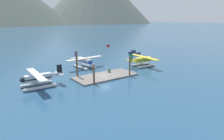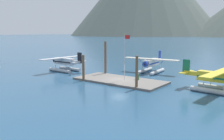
% 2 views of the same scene
% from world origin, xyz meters
% --- Properties ---
extents(ground_plane, '(1200.00, 1200.00, 0.00)m').
position_xyz_m(ground_plane, '(0.00, 0.00, 0.00)').
color(ground_plane, navy).
extents(dock_platform, '(14.00, 6.34, 0.30)m').
position_xyz_m(dock_platform, '(0.00, 0.00, 0.15)').
color(dock_platform, '#66605B').
rests_on(dock_platform, ground).
extents(piling_near_left, '(0.39, 0.39, 4.03)m').
position_xyz_m(piling_near_left, '(-4.71, -3.04, 2.01)').
color(piling_near_left, brown).
rests_on(piling_near_left, ground).
extents(piling_near_right, '(0.36, 0.36, 4.48)m').
position_xyz_m(piling_near_right, '(4.71, -2.80, 2.24)').
color(piling_near_right, brown).
rests_on(piling_near_right, ground).
extents(piling_far_left, '(0.39, 0.39, 5.89)m').
position_xyz_m(piling_far_left, '(-5.28, 3.11, 2.94)').
color(piling_far_left, brown).
rests_on(piling_far_left, ground).
extents(flagpole, '(0.95, 0.10, 6.92)m').
position_xyz_m(flagpole, '(0.73, 0.39, 4.54)').
color(flagpole, silver).
rests_on(flagpole, dock_platform).
extents(fuel_drum, '(0.62, 0.62, 0.88)m').
position_xyz_m(fuel_drum, '(2.21, 1.59, 0.74)').
color(fuel_drum, '#33663D').
rests_on(fuel_drum, dock_platform).
extents(seaplane_yellow_stbd_fwd, '(7.97, 10.48, 3.84)m').
position_xyz_m(seaplane_yellow_stbd_fwd, '(13.62, 1.98, 1.58)').
color(seaplane_yellow_stbd_fwd, '#B7BABF').
rests_on(seaplane_yellow_stbd_fwd, ground).
extents(seaplane_cream_bow_centre, '(10.48, 7.97, 3.84)m').
position_xyz_m(seaplane_cream_bow_centre, '(0.14, 9.93, 1.58)').
color(seaplane_cream_bow_centre, '#B7BABF').
rests_on(seaplane_cream_bow_centre, ground).
extents(seaplane_silver_port_fwd, '(7.98, 10.43, 3.84)m').
position_xyz_m(seaplane_silver_port_fwd, '(-14.08, 1.50, 1.58)').
color(seaplane_silver_port_fwd, '#B7BABF').
rests_on(seaplane_silver_port_fwd, ground).
extents(boat_navy_open_east, '(2.51, 4.79, 1.50)m').
position_xyz_m(boat_navy_open_east, '(24.69, 17.90, 0.49)').
color(boat_navy_open_east, navy).
rests_on(boat_navy_open_east, ground).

